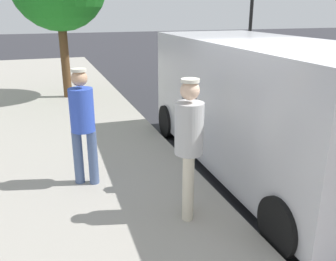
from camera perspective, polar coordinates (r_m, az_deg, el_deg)
ground_plane at (r=5.75m, az=16.92°, el=-9.09°), size 80.00×80.00×0.00m
sidewalk_slab at (r=4.79m, az=-20.92°, el=-14.59°), size 5.00×32.00×0.15m
parking_meter_near at (r=4.91m, az=3.31°, el=1.82°), size 0.14×0.18×1.52m
pedestrian_in_gray at (r=4.23m, az=3.34°, el=-1.59°), size 0.34×0.34×1.72m
pedestrian_in_blue at (r=5.19m, az=-13.41°, el=1.61°), size 0.34×0.34×1.70m
parked_van at (r=6.05m, az=14.70°, el=4.23°), size 2.22×5.24×2.15m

